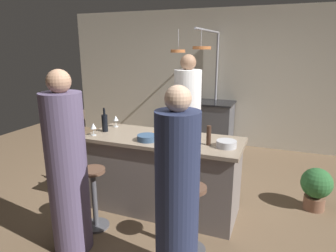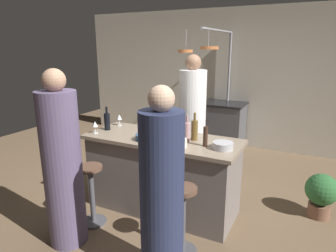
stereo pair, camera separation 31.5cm
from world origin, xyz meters
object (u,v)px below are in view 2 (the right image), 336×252
stove_range (223,126)px  bar_stool_right (183,217)px  guest_right (162,198)px  wine_bottle_amber (194,130)px  bar_stool_left (92,192)px  potted_plant (321,193)px  wine_glass_near_left_guest (119,118)px  guest_left (63,167)px  wine_bottle_dark (107,121)px  mixing_bowl_ceramic (179,143)px  mixing_bowl_blue (145,137)px  mixing_bowl_steel (223,146)px  chef (192,124)px  pepper_mill (205,137)px  cutting_board (165,133)px  wine_glass_by_chef (95,125)px  wine_glass_near_right_guest (162,133)px  wine_bottle_rose (187,131)px

stove_range → bar_stool_right: 3.12m
guest_right → wine_bottle_amber: (-0.17, 1.08, 0.26)m
stove_range → bar_stool_left: stove_range is taller
bar_stool_right → potted_plant: bar_stool_right is taller
wine_bottle_amber → wine_glass_near_left_guest: 1.12m
bar_stool_left → potted_plant: 2.58m
guest_left → wine_bottle_dark: 1.00m
mixing_bowl_ceramic → mixing_bowl_blue: (-0.43, 0.04, -0.01)m
wine_bottle_amber → mixing_bowl_steel: size_ratio=1.49×
chef → pepper_mill: 1.14m
stove_range → mixing_bowl_steel: bearing=-73.8°
potted_plant → mixing_bowl_steel: bearing=-143.2°
cutting_board → wine_glass_by_chef: wine_glass_by_chef is taller
chef → wine_glass_by_chef: chef is taller
mixing_bowl_blue → bar_stool_left: bearing=-132.2°
wine_bottle_amber → wine_glass_near_right_guest: wine_bottle_amber is taller
stove_range → wine_bottle_dark: bearing=-107.1°
bar_stool_right → mixing_bowl_blue: bearing=145.6°
bar_stool_right → potted_plant: bearing=47.8°
mixing_bowl_blue → guest_right: bearing=-52.1°
bar_stool_right → pepper_mill: (0.00, 0.56, 0.63)m
guest_right → wine_glass_by_chef: bearing=149.0°
bar_stool_left → pepper_mill: 1.37m
cutting_board → potted_plant: bearing=16.8°
guest_left → mixing_bowl_ceramic: 1.16m
bar_stool_right → guest_right: bearing=-91.9°
cutting_board → chef: bearing=88.6°
wine_glass_by_chef → bar_stool_left: bearing=-58.4°
bar_stool_right → wine_glass_by_chef: size_ratio=4.66×
pepper_mill → wine_bottle_dark: wine_bottle_dark is taller
guest_right → pepper_mill: bearing=89.2°
wine_bottle_amber → mixing_bowl_steel: (0.37, -0.14, -0.08)m
potted_plant → cutting_board: bearing=-163.2°
wine_bottle_dark → wine_glass_near_left_guest: wine_bottle_dark is taller
bar_stool_left → wine_bottle_amber: (0.90, 0.70, 0.64)m
mixing_bowl_ceramic → stove_range: bearing=96.5°
bar_stool_right → wine_bottle_rose: wine_bottle_rose is taller
pepper_mill → wine_bottle_amber: 0.23m
wine_bottle_rose → mixing_bowl_steel: wine_bottle_rose is taller
chef → pepper_mill: chef is taller
pepper_mill → wine_glass_by_chef: 1.34m
pepper_mill → chef: bearing=119.2°
guest_left → wine_glass_near_right_guest: (0.63, 0.82, 0.21)m
wine_bottle_rose → wine_glass_near_right_guest: wine_bottle_rose is taller
chef → wine_glass_near_right_guest: chef is taller
wine_glass_near_right_guest → wine_glass_by_chef: size_ratio=1.00×
mixing_bowl_steel → mixing_bowl_ceramic: 0.45m
stove_range → wine_glass_near_left_guest: size_ratio=6.10×
guest_right → potted_plant: guest_right is taller
stove_range → mixing_bowl_blue: 2.66m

